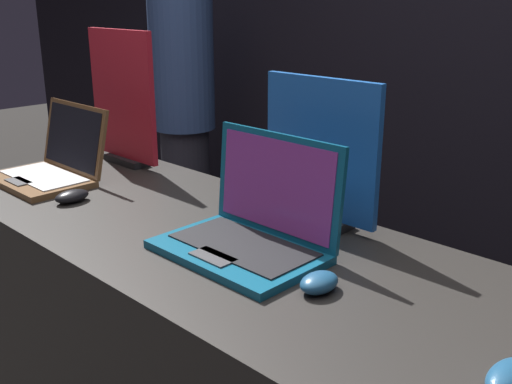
# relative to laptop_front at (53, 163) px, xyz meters

# --- Properties ---
(laptop_front) EXTENTS (0.36, 0.29, 0.24)m
(laptop_front) POSITION_rel_laptop_front_xyz_m (0.00, 0.00, 0.00)
(laptop_front) COLOR brown
(laptop_front) RESTS_ON display_counter
(mouse_front) EXTENTS (0.06, 0.11, 0.04)m
(mouse_front) POSITION_rel_laptop_front_xyz_m (0.25, -0.07, -0.04)
(mouse_front) COLOR black
(mouse_front) RESTS_ON display_counter
(promo_stand_front) EXTENTS (0.36, 0.07, 0.48)m
(promo_stand_front) POSITION_rel_laptop_front_xyz_m (0.00, 0.29, 0.17)
(promo_stand_front) COLOR black
(promo_stand_front) RESTS_ON display_counter
(laptop_middle) EXTENTS (0.40, 0.28, 0.27)m
(laptop_middle) POSITION_rel_laptop_front_xyz_m (0.88, 0.05, 0.01)
(laptop_middle) COLOR #0F5170
(laptop_middle) RESTS_ON display_counter
(mouse_middle) EXTENTS (0.07, 0.10, 0.04)m
(mouse_middle) POSITION_rel_laptop_front_xyz_m (1.13, -0.00, -0.04)
(mouse_middle) COLOR navy
(mouse_middle) RESTS_ON display_counter
(promo_stand_middle) EXTENTS (0.36, 0.07, 0.39)m
(promo_stand_middle) POSITION_rel_laptop_front_xyz_m (0.88, 0.31, 0.13)
(promo_stand_middle) COLOR black
(promo_stand_middle) RESTS_ON display_counter
(mouse_back) EXTENTS (0.06, 0.12, 0.04)m
(mouse_back) POSITION_rel_laptop_front_xyz_m (1.55, -0.05, -0.04)
(mouse_back) COLOR navy
(mouse_back) RESTS_ON display_counter
(person_bystander) EXTENTS (0.32, 0.32, 1.67)m
(person_bystander) POSITION_rel_laptop_front_xyz_m (-0.54, 1.00, -0.05)
(person_bystander) COLOR #282833
(person_bystander) RESTS_ON ground_plane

